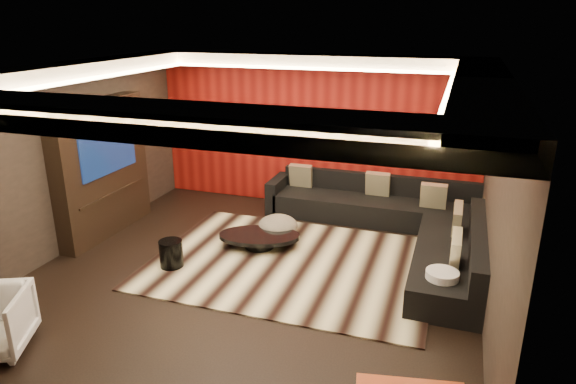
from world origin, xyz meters
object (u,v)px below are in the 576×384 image
(coffee_table, at_px, (259,240))
(drum_stool, at_px, (171,254))
(sectional_sofa, at_px, (398,223))
(white_side_table, at_px, (441,289))

(coffee_table, bearing_deg, drum_stool, -133.09)
(sectional_sofa, bearing_deg, white_side_table, -68.38)
(drum_stool, bearing_deg, sectional_sofa, 35.07)
(coffee_table, bearing_deg, white_side_table, -17.96)
(coffee_table, height_order, white_side_table, white_side_table)
(coffee_table, xyz_separation_m, white_side_table, (2.74, -0.89, 0.12))
(coffee_table, height_order, drum_stool, drum_stool)
(white_side_table, height_order, sectional_sofa, sectional_sofa)
(coffee_table, bearing_deg, sectional_sofa, 27.77)
(sectional_sofa, bearing_deg, drum_stool, -144.93)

